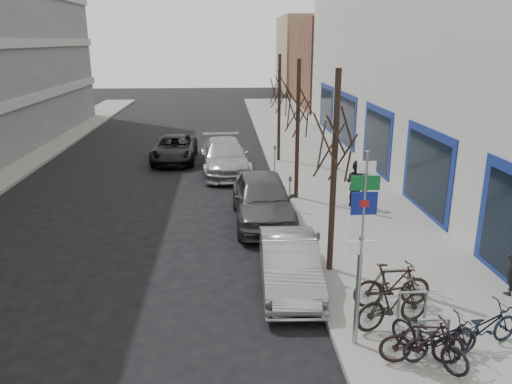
{
  "coord_description": "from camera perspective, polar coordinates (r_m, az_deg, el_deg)",
  "views": [
    {
      "loc": [
        -0.2,
        -8.79,
        6.14
      ],
      "look_at": [
        0.67,
        4.76,
        2.0
      ],
      "focal_mm": 35.0,
      "sensor_mm": 36.0,
      "label": 1
    }
  ],
  "objects": [
    {
      "name": "ground",
      "position": [
        10.72,
        -2.02,
        -17.99
      ],
      "size": [
        120.0,
        120.0,
        0.0
      ],
      "primitive_type": "plane",
      "color": "black",
      "rests_on": "ground"
    },
    {
      "name": "sidewalk_east",
      "position": [
        20.29,
        9.9,
        -0.69
      ],
      "size": [
        5.0,
        70.0,
        0.15
      ],
      "primitive_type": "cube",
      "color": "slate",
      "rests_on": "ground"
    },
    {
      "name": "brick_building_far",
      "position": [
        50.59,
        11.82,
        14.18
      ],
      "size": [
        12.0,
        14.0,
        8.0
      ],
      "primitive_type": "cube",
      "color": "brown",
      "rests_on": "ground"
    },
    {
      "name": "tan_building_far",
      "position": [
        65.26,
        8.75,
        15.32
      ],
      "size": [
        13.0,
        12.0,
        9.0
      ],
      "primitive_type": "cube",
      "color": "#937A5B",
      "rests_on": "ground"
    },
    {
      "name": "highway_sign_pole",
      "position": [
        9.87,
        11.96,
        -5.34
      ],
      "size": [
        0.55,
        0.1,
        4.2
      ],
      "color": "gray",
      "rests_on": "ground"
    },
    {
      "name": "bike_rack",
      "position": [
        11.58,
        17.44,
        -12.13
      ],
      "size": [
        0.66,
        2.26,
        0.83
      ],
      "color": "gray",
      "rests_on": "sidewalk_east"
    },
    {
      "name": "tree_near",
      "position": [
        12.77,
        9.14,
        7.57
      ],
      "size": [
        1.8,
        1.8,
        5.5
      ],
      "color": "black",
      "rests_on": "ground"
    },
    {
      "name": "tree_mid",
      "position": [
        19.1,
        4.87,
        10.78
      ],
      "size": [
        1.8,
        1.8,
        5.5
      ],
      "color": "black",
      "rests_on": "ground"
    },
    {
      "name": "tree_far",
      "position": [
        25.52,
        2.7,
        12.36
      ],
      "size": [
        1.8,
        1.8,
        5.5
      ],
      "color": "black",
      "rests_on": "ground"
    },
    {
      "name": "meter_front",
      "position": [
        13.1,
        7.03,
        -6.67
      ],
      "size": [
        0.1,
        0.08,
        1.27
      ],
      "color": "gray",
      "rests_on": "sidewalk_east"
    },
    {
      "name": "meter_mid",
      "position": [
        18.21,
        3.9,
        0.25
      ],
      "size": [
        0.1,
        0.08,
        1.27
      ],
      "color": "gray",
      "rests_on": "sidewalk_east"
    },
    {
      "name": "meter_back",
      "position": [
        23.5,
        2.17,
        4.1
      ],
      "size": [
        0.1,
        0.08,
        1.27
      ],
      "color": "gray",
      "rests_on": "sidewalk_east"
    },
    {
      "name": "bike_near_left",
      "position": [
        10.56,
        19.23,
        -15.19
      ],
      "size": [
        1.39,
        1.77,
        1.07
      ],
      "primitive_type": "imported",
      "rotation": [
        0.0,
        0.0,
        0.56
      ],
      "color": "black",
      "rests_on": "sidewalk_east"
    },
    {
      "name": "bike_near_right",
      "position": [
        10.41,
        18.49,
        -15.81
      ],
      "size": [
        1.7,
        0.64,
        1.01
      ],
      "primitive_type": "imported",
      "rotation": [
        0.0,
        0.0,
        1.48
      ],
      "color": "black",
      "rests_on": "sidewalk_east"
    },
    {
      "name": "bike_mid_curb",
      "position": [
        11.34,
        24.64,
        -13.51
      ],
      "size": [
        1.82,
        1.06,
        1.07
      ],
      "primitive_type": "imported",
      "rotation": [
        0.0,
        0.0,
        1.9
      ],
      "color": "black",
      "rests_on": "sidewalk_east"
    },
    {
      "name": "bike_mid_inner",
      "position": [
        11.39,
        15.44,
        -12.13
      ],
      "size": [
        1.96,
        1.13,
        1.14
      ],
      "primitive_type": "imported",
      "rotation": [
        0.0,
        0.0,
        1.89
      ],
      "color": "black",
      "rests_on": "sidewalk_east"
    },
    {
      "name": "bike_far_curb",
      "position": [
        10.69,
        20.39,
        -15.13
      ],
      "size": [
        1.7,
        0.8,
        1.0
      ],
      "primitive_type": "imported",
      "rotation": [
        0.0,
        0.0,
        1.76
      ],
      "color": "black",
      "rests_on": "sidewalk_east"
    },
    {
      "name": "bike_far_inner",
      "position": [
        12.17,
        15.3,
        -10.17
      ],
      "size": [
        1.89,
        0.64,
        1.13
      ],
      "primitive_type": "imported",
      "rotation": [
        0.0,
        0.0,
        1.62
      ],
      "color": "black",
      "rests_on": "sidewalk_east"
    },
    {
      "name": "parked_car_front",
      "position": [
        12.89,
        3.84,
        -8.2
      ],
      "size": [
        1.56,
        4.1,
        1.33
      ],
      "primitive_type": "imported",
      "rotation": [
        0.0,
        0.0,
        -0.04
      ],
      "color": "#97979C",
      "rests_on": "ground"
    },
    {
      "name": "parked_car_mid",
      "position": [
        17.4,
        0.78,
        -0.73
      ],
      "size": [
        2.12,
        5.06,
        1.71
      ],
      "primitive_type": "imported",
      "rotation": [
        0.0,
        0.0,
        0.02
      ],
      "color": "#48494D",
      "rests_on": "ground"
    },
    {
      "name": "parked_car_back",
      "position": [
        24.02,
        -3.59,
        4.05
      ],
      "size": [
        2.61,
        5.6,
        1.58
      ],
      "primitive_type": "imported",
      "rotation": [
        0.0,
        0.0,
        0.07
      ],
      "color": "#A5A5AB",
      "rests_on": "ground"
    },
    {
      "name": "lane_car",
      "position": [
        26.72,
        -9.3,
        4.9
      ],
      "size": [
        2.22,
        4.78,
        1.33
      ],
      "primitive_type": "imported",
      "rotation": [
        0.0,
        0.0,
        -0.0
      ],
      "color": "black",
      "rests_on": "ground"
    },
    {
      "name": "pedestrian_far",
      "position": [
        18.99,
        11.33,
        1.02
      ],
      "size": [
        0.78,
        0.77,
        1.77
      ],
      "primitive_type": "imported",
      "rotation": [
        0.0,
        0.0,
        2.38
      ],
      "color": "black",
      "rests_on": "sidewalk_east"
    }
  ]
}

